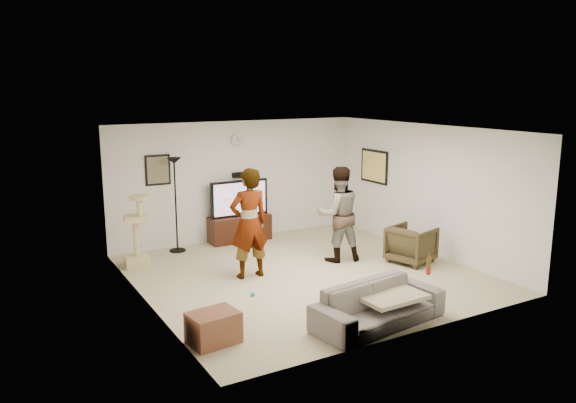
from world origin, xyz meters
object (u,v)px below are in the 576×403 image
tv (239,198)px  armchair (411,244)px  sofa (379,305)px  cat_tree (136,231)px  side_table (213,328)px  floor_lamp (176,205)px  person_right (338,214)px  person_left (249,223)px  tv_stand (240,228)px  beer_bottle (429,266)px

tv → armchair: (2.12, -2.91, -0.58)m
sofa → armchair: (2.28, 1.89, 0.06)m
cat_tree → side_table: bearing=-89.8°
floor_lamp → cat_tree: (-0.95, -0.57, -0.27)m
cat_tree → person_right: bearing=-24.0°
tv → cat_tree: cat_tree is taller
person_right → sofa: bearing=79.0°
person_left → side_table: (-1.50, -2.05, -0.74)m
floor_lamp → sofa: 4.94m
person_left → person_right: 1.84m
person_left → sofa: size_ratio=0.97×
tv → person_right: (1.02, -2.13, -0.03)m
sofa → person_left: bearing=96.6°
floor_lamp → person_right: size_ratio=1.05×
tv_stand → sofa: sofa is taller
person_right → armchair: (1.11, -0.78, -0.54)m
sofa → side_table: bearing=157.2°
tv_stand → sofa: 4.81m
tv_stand → armchair: bearing=-53.9°
floor_lamp → tv_stand: bearing=2.9°
tv → armchair: size_ratio=1.68×
cat_tree → person_right: 3.68m
person_left → floor_lamp: bearing=-73.6°
tv → person_left: 2.31m
beer_bottle → cat_tree: bearing=126.4°
cat_tree → armchair: cat_tree is taller
floor_lamp → person_right: (2.41, -2.06, -0.04)m
tv_stand → cat_tree: (-2.34, -0.64, 0.39)m
sofa → side_table: 2.25m
sofa → side_table: sofa is taller
armchair → side_table: 4.64m
floor_lamp → sofa: bearing=-75.4°
armchair → side_table: size_ratio=1.24×
floor_lamp → person_right: floor_lamp is taller
cat_tree → beer_bottle: cat_tree is taller
floor_lamp → beer_bottle: (2.13, -4.74, -0.24)m
cat_tree → beer_bottle: bearing=-53.6°
sofa → beer_bottle: 0.98m
cat_tree → armchair: bearing=-27.0°
floor_lamp → cat_tree: bearing=-149.1°
cat_tree → sofa: (2.18, -4.17, -0.37)m
sofa → floor_lamp: bearing=97.1°
side_table → person_right: bearing=31.8°
cat_tree → sofa: size_ratio=0.68×
tv_stand → sofa: bearing=-91.9°
armchair → beer_bottle: bearing=127.7°
side_table → tv_stand: bearing=61.1°
floor_lamp → side_table: 4.31m
tv_stand → person_right: bearing=-64.5°
sofa → beer_bottle: (0.89, 0.00, 0.41)m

